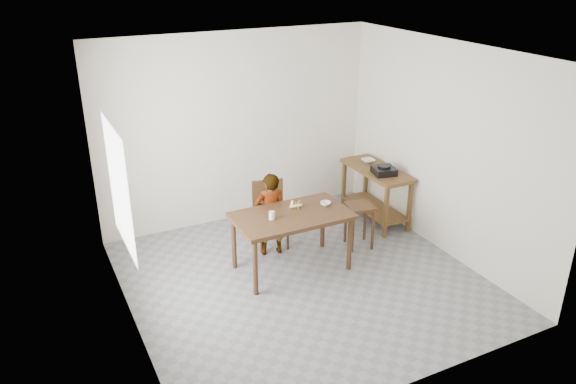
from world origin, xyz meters
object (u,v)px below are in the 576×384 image
prep_counter (375,194)px  stool (359,225)px  dining_chair (271,216)px  child (270,214)px  dining_table (292,242)px

prep_counter → stool: size_ratio=2.01×
dining_chair → stool: dining_chair is taller
prep_counter → stool: prep_counter is taller
child → dining_chair: child is taller
prep_counter → dining_chair: bearing=-179.0°
dining_table → prep_counter: prep_counter is taller
dining_table → dining_chair: 0.67m
dining_table → stool: (1.07, 0.13, -0.08)m
stool → child: bearing=163.0°
dining_table → stool: dining_table is taller
dining_table → prep_counter: bearing=22.1°
prep_counter → dining_chair: dining_chair is taller
child → dining_chair: 0.25m
dining_table → stool: bearing=6.7°
dining_table → child: 0.51m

